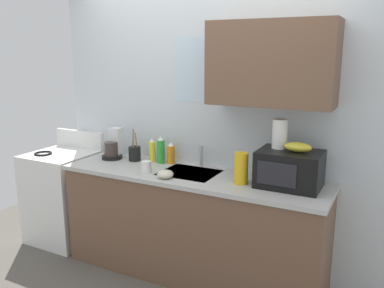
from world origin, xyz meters
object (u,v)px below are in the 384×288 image
object	(u,v)px
banana_bunch	(298,147)
utensil_crock	(135,153)
microwave	(290,169)
dish_soap_bottle_orange	(171,153)
dish_soap_bottle_green	(161,150)
stove_range	(63,196)
coffee_maker	(114,147)
small_bowl	(165,174)
dish_soap_bottle_yellow	(152,150)
mug_white	(146,167)
cereal_canister	(241,168)
paper_towel_roll	(280,134)

from	to	relation	value
banana_bunch	utensil_crock	xyz separation A→B (m)	(-1.49, 0.07, -0.23)
microwave	dish_soap_bottle_orange	size ratio (longest dim) A/B	2.35
utensil_crock	dish_soap_bottle_green	bearing A→B (deg)	9.94
utensil_crock	microwave	bearing A→B (deg)	-2.85
stove_range	coffee_maker	size ratio (longest dim) A/B	3.86
banana_bunch	dish_soap_bottle_orange	xyz separation A→B (m)	(-1.15, 0.15, -0.21)
coffee_maker	dish_soap_bottle_orange	world-z (taller)	coffee_maker
banana_bunch	utensil_crock	size ratio (longest dim) A/B	0.68
coffee_maker	dish_soap_bottle_green	distance (m)	0.49
dish_soap_bottle_green	microwave	bearing A→B (deg)	-5.62
coffee_maker	small_bowl	bearing A→B (deg)	-22.37
dish_soap_bottle_green	dish_soap_bottle_yellow	world-z (taller)	dish_soap_bottle_green
mug_white	coffee_maker	bearing A→B (deg)	154.86
dish_soap_bottle_yellow	stove_range	bearing A→B (deg)	-169.32
dish_soap_bottle_orange	small_bowl	xyz separation A→B (m)	(0.18, -0.40, -0.06)
dish_soap_bottle_orange	cereal_canister	xyz separation A→B (m)	(0.76, -0.25, 0.03)
microwave	utensil_crock	xyz separation A→B (m)	(-1.44, 0.07, -0.06)
dish_soap_bottle_yellow	dish_soap_bottle_orange	bearing A→B (deg)	4.09
cereal_canister	small_bowl	distance (m)	0.60
dish_soap_bottle_orange	utensil_crock	size ratio (longest dim) A/B	0.66
mug_white	paper_towel_roll	bearing A→B (deg)	13.03
paper_towel_roll	coffee_maker	size ratio (longest dim) A/B	0.79
banana_bunch	utensil_crock	distance (m)	1.51
microwave	cereal_canister	size ratio (longest dim) A/B	1.93
microwave	mug_white	bearing A→B (deg)	-170.59
paper_towel_roll	dish_soap_bottle_yellow	size ratio (longest dim) A/B	1.02
dish_soap_bottle_yellow	cereal_canister	world-z (taller)	cereal_canister
banana_bunch	dish_soap_bottle_green	world-z (taller)	banana_bunch
paper_towel_roll	coffee_maker	bearing A→B (deg)	179.70
dish_soap_bottle_green	cereal_canister	size ratio (longest dim) A/B	1.02
banana_bunch	utensil_crock	bearing A→B (deg)	177.31
utensil_crock	stove_range	bearing A→B (deg)	-171.83
coffee_maker	small_bowl	xyz separation A→B (m)	(0.75, -0.31, -0.07)
cereal_canister	utensil_crock	distance (m)	1.11
banana_bunch	small_bowl	bearing A→B (deg)	-165.51
banana_bunch	mug_white	size ratio (longest dim) A/B	2.11
stove_range	utensil_crock	distance (m)	0.97
paper_towel_roll	mug_white	xyz separation A→B (m)	(-1.04, -0.24, -0.33)
microwave	paper_towel_roll	xyz separation A→B (m)	(-0.10, 0.05, 0.24)
cereal_canister	banana_bunch	bearing A→B (deg)	14.38
banana_bunch	small_bowl	world-z (taller)	banana_bunch
paper_towel_roll	microwave	bearing A→B (deg)	-27.38
microwave	small_bowl	bearing A→B (deg)	-164.84
dish_soap_bottle_orange	cereal_canister	bearing A→B (deg)	-18.14
paper_towel_roll	coffee_maker	distance (m)	1.59
mug_white	banana_bunch	bearing A→B (deg)	9.09
microwave	mug_white	size ratio (longest dim) A/B	4.84
microwave	cereal_canister	xyz separation A→B (m)	(-0.34, -0.10, -0.02)
banana_bunch	small_bowl	distance (m)	1.04
paper_towel_roll	dish_soap_bottle_green	world-z (taller)	paper_towel_roll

